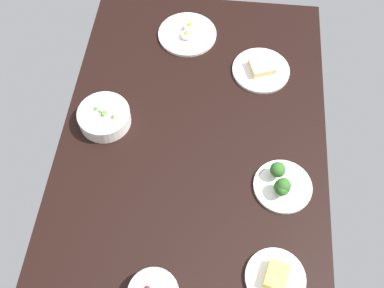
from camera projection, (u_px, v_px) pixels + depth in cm
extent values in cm
cube|color=black|center=(192.00, 150.00, 151.56)|extent=(142.61, 89.64, 4.00)
cylinder|color=white|center=(261.00, 70.00, 165.73)|extent=(21.12, 21.12, 1.16)
torus|color=#B7B7BC|center=(261.00, 69.00, 165.23)|extent=(19.09, 19.09, 0.50)
cube|color=beige|center=(261.00, 68.00, 164.72)|extent=(10.12, 10.45, 1.20)
cube|color=#E5B24C|center=(262.00, 66.00, 163.85)|extent=(10.12, 10.45, 0.80)
cube|color=beige|center=(262.00, 65.00, 162.99)|extent=(10.12, 10.45, 1.20)
cylinder|color=white|center=(275.00, 278.00, 127.24)|extent=(17.27, 17.27, 1.47)
torus|color=#B7B7BC|center=(276.00, 277.00, 126.61)|extent=(15.70, 15.70, 0.50)
cube|color=#F2D14C|center=(277.00, 276.00, 125.12)|extent=(9.02, 7.71, 3.45)
cylinder|color=white|center=(104.00, 117.00, 152.69)|extent=(17.75, 17.75, 5.33)
torus|color=white|center=(103.00, 113.00, 150.39)|extent=(17.84, 17.84, 0.80)
sphere|color=#599E38|center=(96.00, 108.00, 150.55)|extent=(1.33, 1.33, 1.33)
sphere|color=#599E38|center=(103.00, 114.00, 149.23)|extent=(1.53, 1.53, 1.53)
sphere|color=#599E38|center=(113.00, 116.00, 148.88)|extent=(1.30, 1.30, 1.30)
sphere|color=#599E38|center=(103.00, 112.00, 149.68)|extent=(1.29, 1.29, 1.29)
sphere|color=#599E38|center=(100.00, 111.00, 150.19)|extent=(1.00, 1.00, 1.00)
sphere|color=#599E38|center=(105.00, 112.00, 149.65)|extent=(1.37, 1.37, 1.37)
sphere|color=maroon|center=(147.00, 288.00, 120.96)|extent=(1.55, 1.55, 1.55)
cylinder|color=white|center=(187.00, 34.00, 174.88)|extent=(22.66, 22.66, 1.19)
torus|color=#B7B7BC|center=(187.00, 33.00, 174.37)|extent=(20.44, 20.44, 0.50)
ellipsoid|color=white|center=(190.00, 27.00, 174.19)|extent=(4.97, 4.97, 2.73)
sphere|color=yellow|center=(190.00, 24.00, 173.13)|extent=(1.99, 1.99, 1.99)
ellipsoid|color=white|center=(186.00, 35.00, 172.16)|extent=(4.54, 4.54, 2.50)
sphere|color=yellow|center=(186.00, 33.00, 171.19)|extent=(1.81, 1.81, 1.81)
cylinder|color=white|center=(283.00, 186.00, 141.88)|extent=(18.55, 18.55, 1.17)
torus|color=#B7B7BC|center=(283.00, 186.00, 141.38)|extent=(16.83, 16.83, 0.50)
cylinder|color=#9EBC72|center=(281.00, 194.00, 138.44)|extent=(1.24, 1.24, 2.76)
sphere|color=#2D6023|center=(282.00, 190.00, 136.11)|extent=(3.55, 3.55, 3.55)
cylinder|color=#9EBC72|center=(281.00, 191.00, 139.45)|extent=(1.79, 1.79, 1.81)
sphere|color=#2D6023|center=(282.00, 187.00, 137.01)|extent=(5.11, 5.11, 5.11)
cylinder|color=#9EBC72|center=(282.00, 190.00, 139.20)|extent=(1.65, 1.65, 2.66)
sphere|color=#2D6023|center=(283.00, 185.00, 136.53)|extent=(4.70, 4.70, 4.70)
cylinder|color=#9EBC72|center=(276.00, 174.00, 142.32)|extent=(1.72, 1.72, 2.09)
sphere|color=#2D6023|center=(278.00, 170.00, 139.83)|extent=(4.90, 4.90, 4.90)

